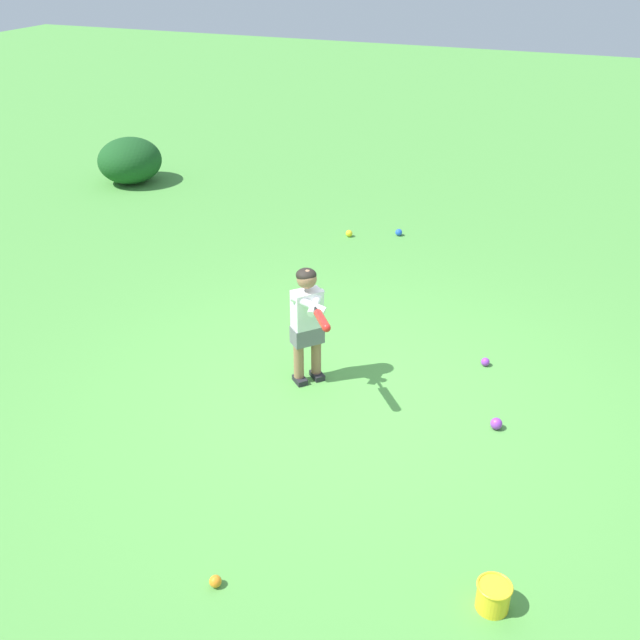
# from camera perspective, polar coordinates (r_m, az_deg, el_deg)

# --- Properties ---
(ground_plane) EXTENTS (40.00, 40.00, 0.00)m
(ground_plane) POSITION_cam_1_polar(r_m,az_deg,el_deg) (6.32, 2.29, -6.17)
(ground_plane) COLOR #519942
(child_batter) EXTENTS (0.56, 0.69, 1.08)m
(child_batter) POSITION_cam_1_polar(r_m,az_deg,el_deg) (6.21, -0.93, 0.25)
(child_batter) COLOR #232328
(child_batter) RESTS_ON ground
(play_ball_center_lawn) EXTENTS (0.09, 0.09, 0.09)m
(play_ball_center_lawn) POSITION_cam_1_polar(r_m,az_deg,el_deg) (9.63, 6.17, 6.82)
(play_ball_center_lawn) COLOR blue
(play_ball_center_lawn) RESTS_ON ground
(play_ball_behind_batter) EXTENTS (0.10, 0.10, 0.10)m
(play_ball_behind_batter) POSITION_cam_1_polar(r_m,az_deg,el_deg) (6.11, 13.60, -7.87)
(play_ball_behind_batter) COLOR purple
(play_ball_behind_batter) RESTS_ON ground
(play_ball_by_bucket) EXTENTS (0.09, 0.09, 0.09)m
(play_ball_by_bucket) POSITION_cam_1_polar(r_m,az_deg,el_deg) (9.55, 2.29, 6.78)
(play_ball_by_bucket) COLOR yellow
(play_ball_by_bucket) RESTS_ON ground
(play_ball_midfield) EXTENTS (0.08, 0.08, 0.08)m
(play_ball_midfield) POSITION_cam_1_polar(r_m,az_deg,el_deg) (4.81, -8.17, -19.55)
(play_ball_midfield) COLOR orange
(play_ball_midfield) RESTS_ON ground
(play_ball_far_left) EXTENTS (0.08, 0.08, 0.08)m
(play_ball_far_left) POSITION_cam_1_polar(r_m,az_deg,el_deg) (6.91, 12.79, -3.20)
(play_ball_far_left) COLOR purple
(play_ball_far_left) RESTS_ON ground
(toy_bucket) EXTENTS (0.22, 0.22, 0.19)m
(toy_bucket) POSITION_cam_1_polar(r_m,az_deg,el_deg) (4.74, 13.38, -20.20)
(toy_bucket) COLOR yellow
(toy_bucket) RESTS_ON ground
(shrub_left_background) EXTENTS (0.96, 1.01, 0.70)m
(shrub_left_background) POSITION_cam_1_polar(r_m,az_deg,el_deg) (11.95, -14.63, 11.96)
(shrub_left_background) COLOR #194C1E
(shrub_left_background) RESTS_ON ground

